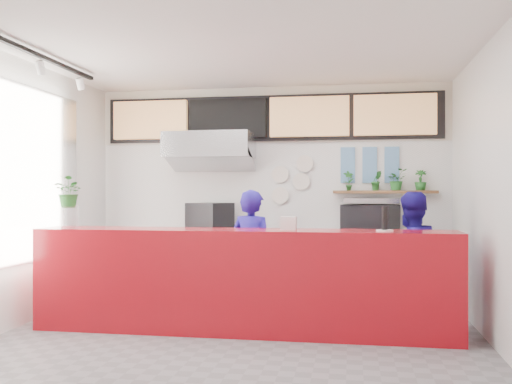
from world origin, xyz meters
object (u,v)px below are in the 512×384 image
Objects in this scene: panini_oven at (210,219)px; pepper_mill at (385,218)px; staff_center at (252,255)px; service_counter at (242,281)px; espresso_machine at (370,221)px; staff_right at (411,258)px.

panini_oven is 2.08× the size of pepper_mill.
staff_center is (0.82, -1.24, -0.36)m from panini_oven.
espresso_machine is (1.40, 1.80, 0.56)m from service_counter.
pepper_mill reaches higher than espresso_machine.
staff_center is (-1.39, -1.24, -0.35)m from espresso_machine.
panini_oven is at bearing 114.20° from service_counter.
panini_oven reaches higher than espresso_machine.
service_counter is at bearing 108.16° from staff_center.
panini_oven is 0.33× the size of staff_center.
pepper_mill reaches higher than service_counter.
panini_oven is at bearing -157.31° from espresso_machine.
espresso_machine is at bearing 24.79° from panini_oven.
staff_center reaches higher than service_counter.
panini_oven is at bearing 141.58° from pepper_mill.
service_counter is 9.07× the size of panini_oven.
staff_right reaches higher than panini_oven.
staff_center reaches higher than panini_oven.
pepper_mill is at bearing 29.44° from staff_right.
staff_right is 6.31× the size of pepper_mill.
service_counter is 2.99× the size of staff_right.
panini_oven is 2.93m from pepper_mill.
pepper_mill is at bearing -13.64° from panini_oven.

